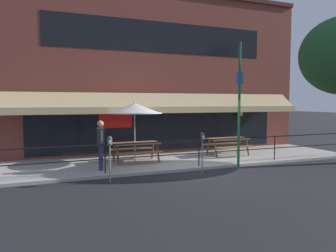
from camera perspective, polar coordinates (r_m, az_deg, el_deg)
ground_plane at (r=11.93m, az=6.06°, el=-7.63°), size 120.00×120.00×0.00m
patio_deck at (r=13.69m, az=2.11°, el=-5.87°), size 15.00×4.00×0.10m
restaurant_building at (r=15.60m, az=-1.23°, el=9.32°), size 15.00×1.60×7.73m
patio_railing at (r=12.06m, az=5.42°, el=-3.65°), size 13.84×0.04×0.97m
picnic_table_left at (r=12.86m, az=-5.60°, el=-3.58°), size 1.80×1.42×0.76m
picnic_table_centre at (r=14.62m, az=10.38°, el=-2.69°), size 1.80×1.42×0.76m
patio_umbrella_left at (r=12.89m, az=-5.84°, el=3.01°), size 2.14×2.14×2.38m
pedestrian_walking at (r=11.49m, az=-11.64°, el=-2.81°), size 0.30×0.61×1.71m
parking_meter_near at (r=9.99m, az=-10.10°, el=-3.31°), size 0.15×0.16×1.42m
parking_meter_far at (r=11.13m, az=6.01°, el=-2.50°), size 0.15×0.16×1.42m
street_sign_pole at (r=11.92m, az=12.30°, el=3.57°), size 0.28×0.09×4.55m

